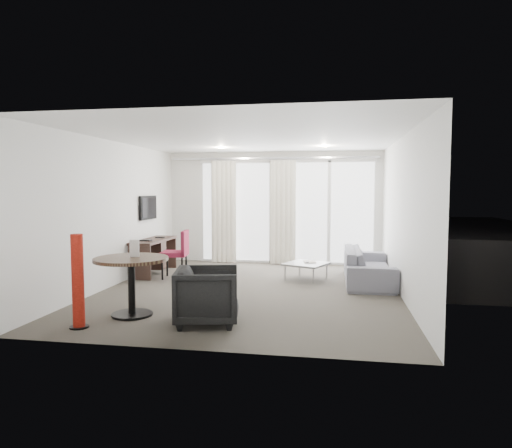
% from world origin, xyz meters
% --- Properties ---
extents(floor, '(5.00, 6.00, 0.00)m').
position_xyz_m(floor, '(0.00, 0.00, 0.00)').
color(floor, '#464139').
rests_on(floor, ground).
extents(ceiling, '(5.00, 6.00, 0.00)m').
position_xyz_m(ceiling, '(0.00, 0.00, 2.60)').
color(ceiling, white).
rests_on(ceiling, ground).
extents(wall_left, '(0.00, 6.00, 2.60)m').
position_xyz_m(wall_left, '(-2.50, 0.00, 1.30)').
color(wall_left, silver).
rests_on(wall_left, ground).
extents(wall_right, '(0.00, 6.00, 2.60)m').
position_xyz_m(wall_right, '(2.50, 0.00, 1.30)').
color(wall_right, silver).
rests_on(wall_right, ground).
extents(wall_front, '(5.00, 0.00, 2.60)m').
position_xyz_m(wall_front, '(0.00, -3.00, 1.30)').
color(wall_front, silver).
rests_on(wall_front, ground).
extents(window_panel, '(4.00, 0.02, 2.38)m').
position_xyz_m(window_panel, '(0.30, 2.98, 1.20)').
color(window_panel, white).
rests_on(window_panel, ground).
extents(window_frame, '(4.10, 0.06, 2.44)m').
position_xyz_m(window_frame, '(0.30, 2.97, 1.20)').
color(window_frame, white).
rests_on(window_frame, ground).
extents(curtain_left, '(0.60, 0.20, 2.38)m').
position_xyz_m(curtain_left, '(-1.15, 2.82, 1.20)').
color(curtain_left, silver).
rests_on(curtain_left, ground).
extents(curtain_right, '(0.60, 0.20, 2.38)m').
position_xyz_m(curtain_right, '(0.25, 2.82, 1.20)').
color(curtain_right, silver).
rests_on(curtain_right, ground).
extents(curtain_track, '(4.80, 0.04, 0.04)m').
position_xyz_m(curtain_track, '(0.00, 2.82, 2.45)').
color(curtain_track, '#B2B2B7').
rests_on(curtain_track, ceiling).
extents(downlight_a, '(0.12, 0.12, 0.02)m').
position_xyz_m(downlight_a, '(-0.90, 1.60, 2.59)').
color(downlight_a, '#FFE0B2').
rests_on(downlight_a, ceiling).
extents(downlight_b, '(0.12, 0.12, 0.02)m').
position_xyz_m(downlight_b, '(1.20, 1.60, 2.59)').
color(downlight_b, '#FFE0B2').
rests_on(downlight_b, ceiling).
extents(desk, '(0.47, 1.51, 0.71)m').
position_xyz_m(desk, '(-2.24, 1.21, 0.35)').
color(desk, '#301F19').
rests_on(desk, floor).
extents(tv, '(0.05, 0.80, 0.50)m').
position_xyz_m(tv, '(-2.46, 1.45, 1.35)').
color(tv, black).
rests_on(tv, wall_left).
extents(desk_chair, '(0.56, 0.54, 0.94)m').
position_xyz_m(desk_chair, '(-1.66, 0.82, 0.47)').
color(desk_chair, maroon).
rests_on(desk_chair, floor).
extents(round_table, '(1.23, 1.23, 0.81)m').
position_xyz_m(round_table, '(-1.32, -1.82, 0.40)').
color(round_table, '#382719').
rests_on(round_table, floor).
extents(menu_card, '(0.13, 0.06, 0.23)m').
position_xyz_m(menu_card, '(-1.30, -1.76, 0.72)').
color(menu_card, white).
rests_on(menu_card, round_table).
extents(red_lamp, '(0.28, 0.28, 1.18)m').
position_xyz_m(red_lamp, '(-1.73, -2.47, 0.59)').
color(red_lamp, maroon).
rests_on(red_lamp, floor).
extents(tub_armchair, '(0.95, 0.94, 0.73)m').
position_xyz_m(tub_armchair, '(-0.19, -2.01, 0.37)').
color(tub_armchair, black).
rests_on(tub_armchair, floor).
extents(coffee_table, '(0.95, 0.95, 0.32)m').
position_xyz_m(coffee_table, '(0.90, 1.08, 0.16)').
color(coffee_table, gray).
rests_on(coffee_table, floor).
extents(remote, '(0.05, 0.15, 0.02)m').
position_xyz_m(remote, '(0.92, 1.13, 0.36)').
color(remote, black).
rests_on(remote, coffee_table).
extents(magazine, '(0.24, 0.28, 0.01)m').
position_xyz_m(magazine, '(0.96, 1.20, 0.36)').
color(magazine, gray).
rests_on(magazine, coffee_table).
extents(sofa, '(0.85, 2.17, 0.63)m').
position_xyz_m(sofa, '(2.06, 1.05, 0.32)').
color(sofa, slate).
rests_on(sofa, floor).
extents(terrace_slab, '(5.60, 3.00, 0.12)m').
position_xyz_m(terrace_slab, '(0.30, 4.50, -0.06)').
color(terrace_slab, '#4D4D50').
rests_on(terrace_slab, ground).
extents(rattan_chair_a, '(0.73, 0.73, 0.86)m').
position_xyz_m(rattan_chair_a, '(1.37, 4.90, 0.43)').
color(rattan_chair_a, '#44301C').
rests_on(rattan_chair_a, terrace_slab).
extents(rattan_chair_b, '(0.54, 0.54, 0.73)m').
position_xyz_m(rattan_chair_b, '(2.19, 4.55, 0.36)').
color(rattan_chair_b, '#44301C').
rests_on(rattan_chair_b, terrace_slab).
extents(rattan_table, '(0.68, 0.68, 0.52)m').
position_xyz_m(rattan_table, '(1.54, 3.64, 0.26)').
color(rattan_table, '#44301C').
rests_on(rattan_table, terrace_slab).
extents(balustrade, '(5.50, 0.06, 1.05)m').
position_xyz_m(balustrade, '(0.30, 5.95, 0.50)').
color(balustrade, '#B2B2B7').
rests_on(balustrade, terrace_slab).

